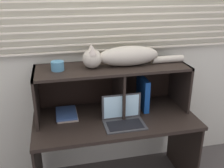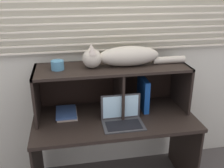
% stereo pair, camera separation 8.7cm
% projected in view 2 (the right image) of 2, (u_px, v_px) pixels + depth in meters
% --- Properties ---
extents(back_panel_with_blinds, '(4.40, 0.08, 2.50)m').
position_uv_depth(back_panel_with_blinds, '(107.00, 46.00, 2.36)').
color(back_panel_with_blinds, beige).
rests_on(back_panel_with_blinds, ground).
extents(desk, '(1.36, 0.66, 0.73)m').
position_uv_depth(desk, '(114.00, 131.00, 2.27)').
color(desk, black).
rests_on(desk, ground).
extents(hutch_shelf_unit, '(1.29, 0.41, 0.42)m').
position_uv_depth(hutch_shelf_unit, '(112.00, 79.00, 2.25)').
color(hutch_shelf_unit, black).
rests_on(hutch_shelf_unit, desk).
extents(cat, '(0.88, 0.17, 0.19)m').
position_uv_depth(cat, '(123.00, 56.00, 2.15)').
color(cat, '#B9AF97').
rests_on(cat, hutch_shelf_unit).
extents(laptop, '(0.33, 0.22, 0.23)m').
position_uv_depth(laptop, '(122.00, 118.00, 2.11)').
color(laptop, '#373737').
rests_on(laptop, desk).
extents(binder_upright, '(0.05, 0.24, 0.29)m').
position_uv_depth(binder_upright, '(143.00, 94.00, 2.32)').
color(binder_upright, navy).
rests_on(binder_upright, desk).
extents(book_stack, '(0.18, 0.25, 0.03)m').
position_uv_depth(book_stack, '(67.00, 113.00, 2.25)').
color(book_stack, gray).
rests_on(book_stack, desk).
extents(small_basket, '(0.10, 0.10, 0.07)m').
position_uv_depth(small_basket, '(58.00, 65.00, 2.08)').
color(small_basket, teal).
rests_on(small_basket, hutch_shelf_unit).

